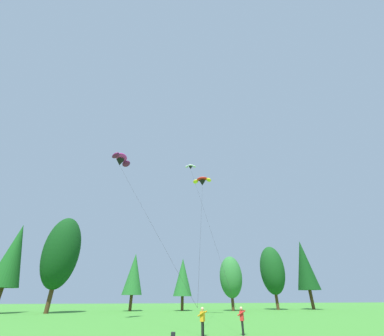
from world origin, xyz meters
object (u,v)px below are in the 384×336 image
(parafoil_kite_mid_white, at_px, (191,167))
(backpack, at_px, (173,336))
(kite_flyer_mid, at_px, (242,318))
(kite_flyer_near, at_px, (202,319))
(parafoil_kite_high_magenta, at_px, (121,160))
(parafoil_kite_far_red_yellow, at_px, (202,181))

(parafoil_kite_mid_white, distance_m, backpack, 33.21)
(kite_flyer_mid, bearing_deg, parafoil_kite_mid_white, 89.67)
(kite_flyer_near, distance_m, backpack, 2.44)
(kite_flyer_near, relative_size, backpack, 4.23)
(parafoil_kite_high_magenta, distance_m, parafoil_kite_mid_white, 16.52)
(parafoil_kite_far_red_yellow, relative_size, backpack, 47.76)
(kite_flyer_near, xyz_separation_m, parafoil_kite_far_red_yellow, (4.38, 17.43, 18.98))
(parafoil_kite_mid_white, bearing_deg, backpack, -102.98)
(parafoil_kite_far_red_yellow, bearing_deg, backpack, -109.35)
(backpack, bearing_deg, kite_flyer_mid, -64.95)
(parafoil_kite_mid_white, height_order, backpack, parafoil_kite_mid_white)
(kite_flyer_mid, distance_m, parafoil_kite_mid_white, 31.51)
(parafoil_kite_high_magenta, xyz_separation_m, parafoil_kite_far_red_yellow, (13.05, 6.68, 1.06))
(parafoil_kite_far_red_yellow, bearing_deg, parafoil_kite_high_magenta, -152.91)
(kite_flyer_mid, relative_size, parafoil_kite_mid_white, 0.07)
(parafoil_kite_far_red_yellow, bearing_deg, parafoil_kite_mid_white, 111.40)
(kite_flyer_mid, height_order, parafoil_kite_mid_white, parafoil_kite_mid_white)
(parafoil_kite_high_magenta, height_order, parafoil_kite_mid_white, parafoil_kite_mid_white)
(kite_flyer_near, bearing_deg, parafoil_kite_far_red_yellow, 75.91)
(kite_flyer_near, height_order, parafoil_kite_high_magenta, parafoil_kite_high_magenta)
(kite_flyer_mid, bearing_deg, kite_flyer_near, -178.23)
(kite_flyer_near, height_order, backpack, kite_flyer_near)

